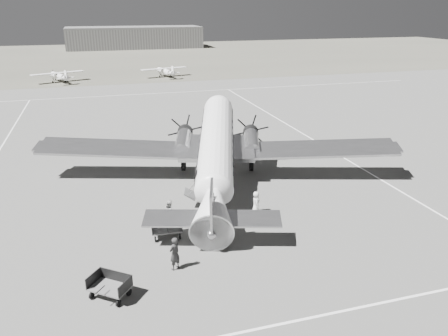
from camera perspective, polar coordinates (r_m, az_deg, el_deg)
The scene contains 14 objects.
ground at distance 31.84m, azimuth 0.94°, elevation -3.22°, with size 260.00×260.00×0.00m, color slate.
taxi_line_near at distance 20.75m, azimuth 13.16°, elevation -18.15°, with size 60.00×0.15×0.01m, color white.
taxi_line_right at distance 36.99m, azimuth 18.98°, elevation -0.93°, with size 0.15×80.00×0.01m, color white.
taxi_line_horizon at distance 69.57m, azimuth -9.08°, elevation 9.59°, with size 90.00×0.15×0.01m, color white.
grass_infield at distance 123.80m, azimuth -12.71°, elevation 14.01°, with size 260.00×90.00×0.01m, color #5B594C.
hangar_main at distance 148.77m, azimuth -11.61°, elevation 16.37°, with size 42.00×14.00×6.60m.
dc3_airliner at distance 31.94m, azimuth -1.02°, elevation 2.04°, with size 28.34×19.66×5.40m, color #B2B2B4, non-canonical shape.
light_plane_left at distance 84.24m, azimuth -20.74°, elevation 11.07°, with size 9.32×7.56×1.93m, color white, non-canonical shape.
light_plane_right at distance 85.82m, azimuth -7.68°, elevation 12.31°, with size 9.09×7.38×1.89m, color white, non-canonical shape.
baggage_cart_near at distance 25.98m, azimuth -7.49°, elevation -7.89°, with size 1.85×1.31×1.05m, color #5C5C5C, non-canonical shape.
baggage_cart_far at distance 21.60m, azimuth -14.70°, elevation -14.81°, with size 1.92×1.36×1.08m, color #5C5C5C, non-canonical shape.
ground_crew at distance 22.83m, azimuth -6.47°, elevation -11.03°, with size 0.66×0.43×1.81m, color #282828.
ramp_agent at distance 27.24m, azimuth -7.08°, elevation -5.78°, with size 0.79×0.62×1.63m, color #BBBBB9.
passenger at distance 28.57m, azimuth 4.21°, elevation -4.51°, with size 0.73×0.48×1.50m, color silver.
Camera 1 is at (-8.77, -27.83, 12.76)m, focal length 35.00 mm.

